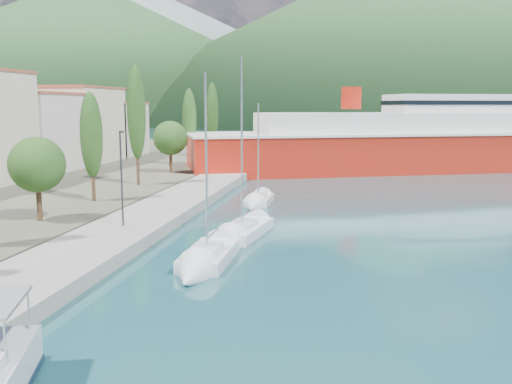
# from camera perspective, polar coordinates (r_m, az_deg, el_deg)

# --- Properties ---
(ground) EXTENTS (1400.00, 1400.00, 0.00)m
(ground) POSITION_cam_1_polar(r_m,az_deg,el_deg) (138.44, 7.49, 5.07)
(ground) COLOR #1D5057
(quay) EXTENTS (5.00, 88.00, 0.80)m
(quay) POSITION_cam_1_polar(r_m,az_deg,el_deg) (47.10, -8.34, -1.29)
(quay) COLOR gray
(quay) RESTS_ON ground
(hills_far) EXTENTS (1480.00, 900.00, 180.00)m
(hills_far) POSITION_cam_1_polar(r_m,az_deg,el_deg) (654.20, 22.14, 14.07)
(hills_far) COLOR slate
(hills_far) RESTS_ON ground
(hills_near) EXTENTS (1010.00, 520.00, 115.00)m
(hills_near) POSITION_cam_1_polar(r_m,az_deg,el_deg) (403.44, 23.69, 13.73)
(hills_near) COLOR #2E562C
(hills_near) RESTS_ON ground
(tree_row) EXTENTS (3.95, 65.03, 11.59)m
(tree_row) POSITION_cam_1_polar(r_m,az_deg,el_deg) (54.42, -12.91, 5.86)
(tree_row) COLOR #47301E
(tree_row) RESTS_ON land_strip
(lamp_posts) EXTENTS (0.15, 46.08, 6.06)m
(lamp_posts) POSITION_cam_1_polar(r_m,az_deg,el_deg) (36.11, -14.03, 1.44)
(lamp_posts) COLOR #2D2D33
(lamp_posts) RESTS_ON quay
(sailboat_near) EXTENTS (2.33, 7.70, 11.04)m
(sailboat_near) POSITION_cam_1_polar(r_m,az_deg,el_deg) (29.60, -5.59, -7.37)
(sailboat_near) COLOR silver
(sailboat_near) RESTS_ON ground
(sailboat_mid) EXTENTS (3.38, 8.80, 12.35)m
(sailboat_mid) POSITION_cam_1_polar(r_m,az_deg,el_deg) (35.57, -2.27, -4.60)
(sailboat_mid) COLOR silver
(sailboat_mid) RESTS_ON ground
(sailboat_far) EXTENTS (2.09, 6.44, 9.45)m
(sailboat_far) POSITION_cam_1_polar(r_m,az_deg,el_deg) (48.01, -0.01, -1.16)
(sailboat_far) COLOR silver
(sailboat_far) RESTS_ON ground
(ferry) EXTENTS (57.66, 32.03, 11.35)m
(ferry) POSITION_cam_1_polar(r_m,az_deg,el_deg) (77.82, 15.00, 4.67)
(ferry) COLOR red
(ferry) RESTS_ON ground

